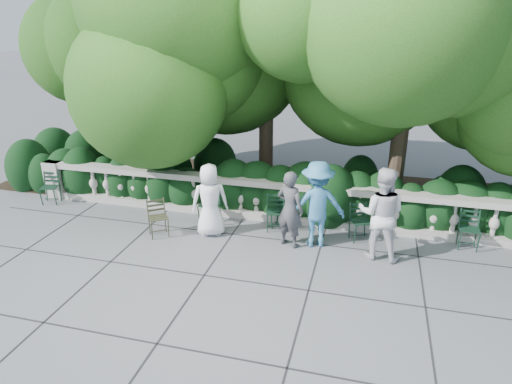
% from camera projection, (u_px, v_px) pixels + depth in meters
% --- Properties ---
extents(ground, '(90.00, 90.00, 0.00)m').
position_uv_depth(ground, '(244.00, 254.00, 9.46)').
color(ground, '#57585F').
rests_on(ground, ground).
extents(balustrade, '(12.00, 0.44, 1.00)m').
position_uv_depth(balustrade, '(264.00, 200.00, 10.91)').
color(balustrade, '#9E998E').
rests_on(balustrade, ground).
extents(shrub_hedge, '(15.00, 2.60, 1.70)m').
position_uv_depth(shrub_hedge, '(275.00, 200.00, 12.16)').
color(shrub_hedge, black).
rests_on(shrub_hedge, ground).
extents(tree_canopy, '(15.04, 6.52, 6.78)m').
position_uv_depth(tree_canopy, '(308.00, 45.00, 10.73)').
color(tree_canopy, '#3F3023').
rests_on(tree_canopy, ground).
extents(chair_a, '(0.54, 0.57, 0.84)m').
position_uv_depth(chair_a, '(50.00, 205.00, 11.86)').
color(chair_a, black).
rests_on(chair_a, ground).
extents(chair_b, '(0.56, 0.59, 0.84)m').
position_uv_depth(chair_b, '(206.00, 225.00, 10.75)').
color(chair_b, black).
rests_on(chair_b, ground).
extents(chair_c, '(0.53, 0.56, 0.84)m').
position_uv_depth(chair_c, '(279.00, 231.00, 10.46)').
color(chair_c, black).
rests_on(chair_c, ground).
extents(chair_d, '(0.60, 0.62, 0.84)m').
position_uv_depth(chair_d, '(362.00, 243.00, 9.91)').
color(chair_d, black).
rests_on(chair_d, ground).
extents(chair_e, '(0.53, 0.56, 0.84)m').
position_uv_depth(chair_e, '(275.00, 233.00, 10.38)').
color(chair_e, black).
rests_on(chair_e, ground).
extents(chair_f, '(0.45, 0.49, 0.84)m').
position_uv_depth(chair_f, '(467.00, 251.00, 9.57)').
color(chair_f, black).
rests_on(chair_f, ground).
extents(chair_weathered, '(0.64, 0.65, 0.84)m').
position_uv_depth(chair_weathered, '(161.00, 238.00, 10.11)').
color(chair_weathered, black).
rests_on(chair_weathered, ground).
extents(person_businessman, '(0.95, 0.79, 1.65)m').
position_uv_depth(person_businessman, '(210.00, 200.00, 10.02)').
color(person_businessman, white).
rests_on(person_businessman, ground).
extents(person_woman_grey, '(0.72, 0.60, 1.68)m').
position_uv_depth(person_woman_grey, '(290.00, 209.00, 9.52)').
color(person_woman_grey, '#3F3F44').
rests_on(person_woman_grey, ground).
extents(person_casual_man, '(1.01, 0.83, 1.92)m').
position_uv_depth(person_casual_man, '(381.00, 214.00, 9.02)').
color(person_casual_man, silver).
rests_on(person_casual_man, ground).
extents(person_older_blue, '(1.36, 1.01, 1.87)m').
position_uv_depth(person_older_blue, '(317.00, 204.00, 9.51)').
color(person_older_blue, teal).
rests_on(person_older_blue, ground).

